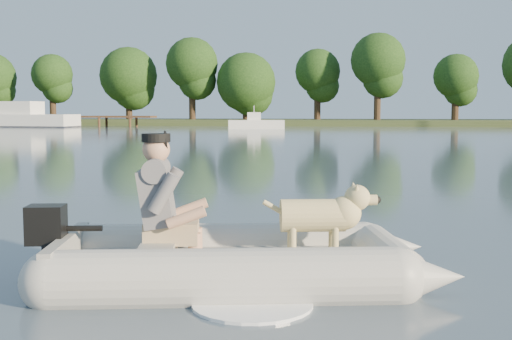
% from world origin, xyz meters
% --- Properties ---
extents(water, '(160.00, 160.00, 0.00)m').
position_xyz_m(water, '(0.00, 0.00, 0.00)').
color(water, slate).
rests_on(water, ground).
extents(shore_bank, '(160.00, 12.00, 0.70)m').
position_xyz_m(shore_bank, '(0.00, 62.00, 0.25)').
color(shore_bank, '#47512D').
rests_on(shore_bank, water).
extents(dock, '(18.00, 2.00, 1.04)m').
position_xyz_m(dock, '(-26.00, 52.00, 0.52)').
color(dock, '#4C331E').
rests_on(dock, water).
extents(treeline, '(92.74, 7.35, 9.27)m').
position_xyz_m(treeline, '(10.26, 61.06, 5.22)').
color(treeline, '#332316').
rests_on(treeline, shore_bank).
extents(dinghy, '(5.37, 4.33, 1.40)m').
position_xyz_m(dinghy, '(0.83, -0.12, 0.60)').
color(dinghy, '#A9A9A4').
rests_on(dinghy, water).
extents(man, '(0.85, 0.77, 1.09)m').
position_xyz_m(man, '(0.12, -0.22, 0.79)').
color(man, slate).
rests_on(man, dinghy).
extents(dog, '(0.99, 0.52, 0.63)m').
position_xyz_m(dog, '(1.46, 0.06, 0.52)').
color(dog, tan).
rests_on(dog, dinghy).
extents(outboard_motor, '(0.47, 0.37, 0.80)m').
position_xyz_m(outboard_motor, '(-0.82, -0.47, 0.31)').
color(outboard_motor, black).
rests_on(outboard_motor, dinghy).
extents(cabin_cruiser, '(9.28, 4.00, 2.80)m').
position_xyz_m(cabin_cruiser, '(-27.85, 49.20, 1.18)').
color(cabin_cruiser, white).
rests_on(cabin_cruiser, water).
extents(motorboat, '(5.07, 2.72, 2.04)m').
position_xyz_m(motorboat, '(-6.58, 47.33, 0.93)').
color(motorboat, white).
rests_on(motorboat, water).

